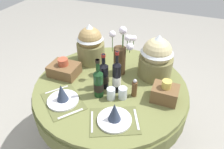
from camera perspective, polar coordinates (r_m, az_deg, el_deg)
The scene contains 15 objects.
ground at distance 2.34m, azimuth -0.30°, elevation -16.58°, with size 8.00×8.00×0.00m, color #9E998E.
dining_table at distance 1.90m, azimuth -0.36°, elevation -5.64°, with size 1.31×1.31×0.72m.
place_setting_left at distance 1.66m, azimuth -13.12°, elevation -5.83°, with size 0.43×0.42×0.16m.
place_setting_right at distance 1.48m, azimuth 0.66°, elevation -11.08°, with size 0.42×0.38×0.16m.
flower_vase at distance 1.83m, azimuth 2.45°, elevation 5.43°, with size 0.20×0.17×0.44m.
wine_bottle_left at distance 1.72m, azimuth -2.19°, elevation -0.16°, with size 0.08×0.08×0.31m.
wine_bottle_centre at distance 1.63m, azimuth -3.65°, elevation -2.29°, with size 0.08×0.08×0.33m.
wine_bottle_right at distance 1.66m, azimuth 1.26°, elevation -0.63°, with size 0.07×0.07×0.37m.
tumbler_near_left at distance 1.65m, azimuth 2.88°, elevation -4.97°, with size 0.07×0.07×0.10m, color silver.
tumbler_mid at distance 1.65m, azimuth -0.27°, elevation -5.15°, with size 0.07×0.07×0.10m, color silver.
pepper_mill at distance 1.66m, azimuth 6.02°, elevation -3.70°, with size 0.04×0.04×0.16m.
gift_tub_back_left at distance 2.02m, azimuth -5.82°, elevation 8.49°, with size 0.26×0.26×0.38m.
gift_tub_back_right at distance 1.85m, azimuth 11.84°, elevation 5.12°, with size 0.29×0.29×0.39m.
woven_basket_side_left at distance 1.94m, azimuth -12.68°, elevation 1.44°, with size 0.25×0.20×0.16m.
woven_basket_side_right at distance 1.67m, azimuth 13.99°, elevation -4.77°, with size 0.20×0.16×0.18m.
Camera 1 is at (0.53, -1.31, 1.86)m, focal length 34.17 mm.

